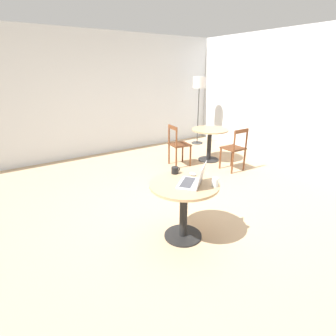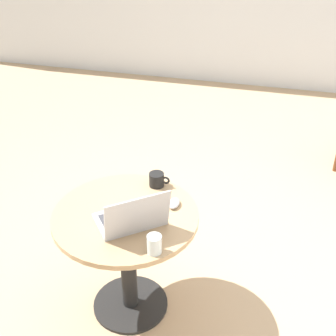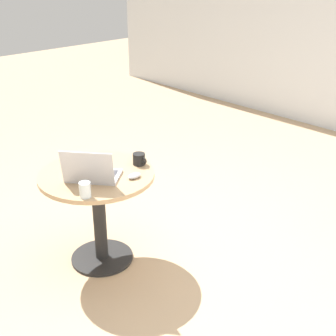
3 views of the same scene
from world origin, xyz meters
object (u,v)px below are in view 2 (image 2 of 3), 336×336
object	(u,v)px
mouse	(174,203)
mug	(157,180)
cafe_table_near	(127,240)
drinking_glass	(154,244)
laptop	(132,217)

from	to	relation	value
mouse	mug	world-z (taller)	mug
cafe_table_near	mug	distance (m)	0.39
mug	cafe_table_near	bearing A→B (deg)	-106.79
mug	drinking_glass	world-z (taller)	drinking_glass
cafe_table_near	drinking_glass	xyz separation A→B (m)	(0.23, -0.25, 0.23)
cafe_table_near	mouse	bearing A→B (deg)	30.59
laptop	drinking_glass	xyz separation A→B (m)	(0.17, -0.17, -0.00)
cafe_table_near	drinking_glass	size ratio (longest dim) A/B	8.13
drinking_glass	mouse	bearing A→B (deg)	89.66
cafe_table_near	mouse	distance (m)	0.34
cafe_table_near	mug	size ratio (longest dim) A/B	6.41
laptop	drinking_glass	world-z (taller)	laptop
laptop	mug	bearing A→B (deg)	86.04
mouse	mug	xyz separation A→B (m)	(-0.14, 0.17, 0.03)
laptop	mouse	xyz separation A→B (m)	(0.17, 0.22, -0.03)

